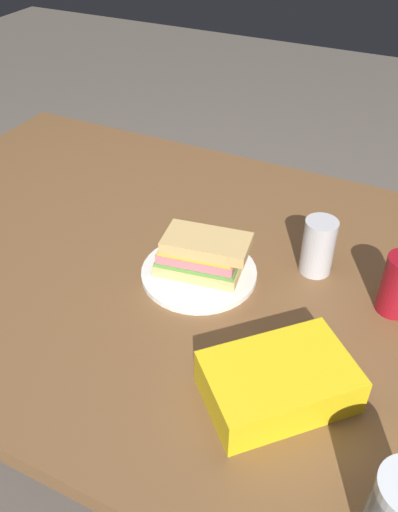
# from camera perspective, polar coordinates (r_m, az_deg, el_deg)

# --- Properties ---
(ground_plane) EXTENTS (8.00, 8.00, 0.00)m
(ground_plane) POSITION_cam_1_polar(r_m,az_deg,el_deg) (1.67, 0.69, -21.36)
(ground_plane) COLOR #70665B
(dining_table) EXTENTS (1.68, 1.00, 0.73)m
(dining_table) POSITION_cam_1_polar(r_m,az_deg,el_deg) (1.16, 0.93, -4.86)
(dining_table) COLOR brown
(dining_table) RESTS_ON ground_plane
(paper_plate) EXTENTS (0.24, 0.24, 0.01)m
(paper_plate) POSITION_cam_1_polar(r_m,az_deg,el_deg) (1.09, 0.00, -1.81)
(paper_plate) COLOR white
(paper_plate) RESTS_ON dining_table
(sandwich) EXTENTS (0.19, 0.12, 0.08)m
(sandwich) POSITION_cam_1_polar(r_m,az_deg,el_deg) (1.06, 0.22, 0.14)
(sandwich) COLOR #DBB26B
(sandwich) RESTS_ON paper_plate
(chip_bag) EXTENTS (0.27, 0.27, 0.07)m
(chip_bag) POSITION_cam_1_polar(r_m,az_deg,el_deg) (0.87, 8.51, -13.21)
(chip_bag) COLOR yellow
(chip_bag) RESTS_ON dining_table
(soda_can_silver) EXTENTS (0.07, 0.07, 0.12)m
(soda_can_silver) POSITION_cam_1_polar(r_m,az_deg,el_deg) (1.10, 12.66, 1.00)
(soda_can_silver) COLOR silver
(soda_can_silver) RESTS_ON dining_table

